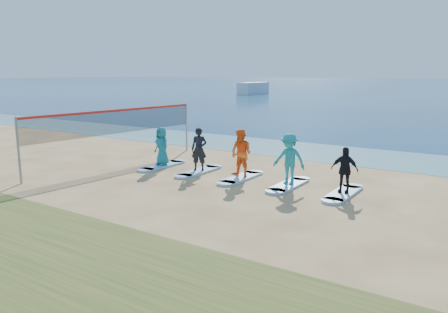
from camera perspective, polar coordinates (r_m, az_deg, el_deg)
The scene contains 14 objects.
ground at distance 13.75m, azimuth -0.83°, elevation -6.31°, with size 600.00×600.00×0.00m, color tan.
shallow_water at distance 22.95m, azimuth 14.16°, elevation 0.38°, with size 600.00×600.00×0.00m, color teal.
volleyball_net at distance 19.98m, azimuth -13.84°, elevation 4.38°, with size 0.81×9.06×2.50m.
boat_offshore_a at distance 84.46m, azimuth 3.82°, elevation 8.13°, with size 2.61×7.38×2.22m, color silver.
surfboard_0 at distance 19.35m, azimuth -8.05°, elevation -1.20°, with size 0.70×2.20×0.09m, color #8EC3DD.
student_0 at distance 19.19m, azimuth -8.12°, elevation 1.36°, with size 0.81×0.53×1.66m, color #1A7782.
surfboard_1 at distance 18.10m, azimuth -3.25°, elevation -1.95°, with size 0.70×2.20×0.09m, color #8EC3DD.
student_1 at distance 17.91m, azimuth -3.28°, elevation 0.96°, with size 0.65×0.42×1.77m, color black.
surfboard_2 at distance 16.99m, azimuth 2.23°, elevation -2.79°, with size 0.70×2.20×0.09m, color #8EC3DD.
student_2 at distance 16.79m, azimuth 2.26°, elevation 0.42°, with size 0.90×0.70×1.85m, color orange.
surfboard_3 at distance 16.07m, azimuth 8.42°, elevation -3.71°, with size 0.70×2.20×0.09m, color #8EC3DD.
student_3 at distance 15.85m, azimuth 8.52°, elevation -0.30°, with size 1.20×0.69×1.86m, color teal.
surfboard_4 at distance 15.35m, azimuth 15.29°, elevation -4.68°, with size 0.70×2.20×0.09m, color #8EC3DD.
student_4 at distance 15.16m, azimuth 15.45°, elevation -1.68°, with size 0.91×0.38×1.55m, color black.
Camera 1 is at (7.43, -10.83, 4.07)m, focal length 35.00 mm.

